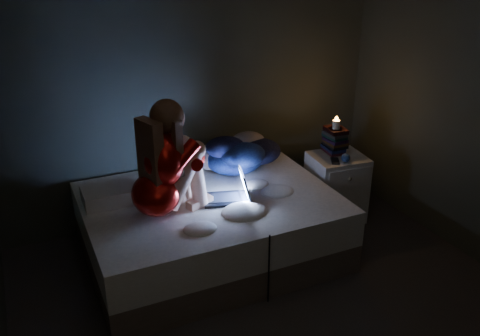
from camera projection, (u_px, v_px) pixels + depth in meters
floor at (294, 330)px, 3.55m from camera, size 3.60×3.80×0.02m
wall_back at (193, 80)px, 4.60m from camera, size 3.60×0.02×2.60m
bed at (210, 226)px, 4.28m from camera, size 1.99×1.49×0.55m
pillow at (110, 195)px, 4.07m from camera, size 0.42×0.30×0.12m
woman at (154, 162)px, 3.69m from camera, size 0.64×0.52×0.89m
laptop at (226, 186)px, 4.06m from camera, size 0.42×0.35×0.26m
clothes_pile at (235, 152)px, 4.58m from camera, size 0.67×0.59×0.35m
nightstand at (336, 187)px, 4.84m from camera, size 0.52×0.47×0.64m
book_stack at (335, 141)px, 4.74m from camera, size 0.19×0.25×0.23m
candle at (336, 125)px, 4.68m from camera, size 0.07×0.07×0.08m
phone at (336, 161)px, 4.59m from camera, size 0.12×0.16×0.01m
blue_orb at (347, 158)px, 4.58m from camera, size 0.08×0.08×0.08m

